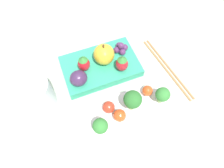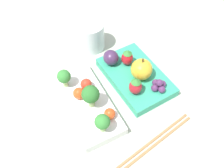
{
  "view_description": "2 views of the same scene",
  "coord_description": "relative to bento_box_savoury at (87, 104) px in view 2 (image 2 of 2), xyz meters",
  "views": [
    {
      "loc": [
        0.08,
        0.21,
        0.44
      ],
      "look_at": [
        -0.0,
        -0.01,
        0.03
      ],
      "focal_mm": 32.0,
      "sensor_mm": 36.0,
      "label": 1
    },
    {
      "loc": [
        -0.32,
        0.18,
        0.5
      ],
      "look_at": [
        -0.0,
        -0.01,
        0.03
      ],
      "focal_mm": 40.0,
      "sensor_mm": 36.0,
      "label": 2
    }
  ],
  "objects": [
    {
      "name": "chopsticks_pair",
      "position": [
        -0.16,
        -0.08,
        -0.01
      ],
      "size": [
        0.04,
        0.21,
        0.01
      ],
      "color": "#A37547",
      "rests_on": "ground_plane"
    },
    {
      "name": "ground_plane",
      "position": [
        0.01,
        -0.07,
        -0.01
      ],
      "size": [
        4.0,
        4.0,
        0.0
      ],
      "primitive_type": "plane",
      "color": "#ADB7A3"
    },
    {
      "name": "strawberry_0",
      "position": [
        -0.04,
        -0.11,
        0.03
      ],
      "size": [
        0.03,
        0.03,
        0.05
      ],
      "color": "red",
      "rests_on": "bento_box_fruit"
    },
    {
      "name": "broccoli_floret_0",
      "position": [
        0.07,
        0.02,
        0.04
      ],
      "size": [
        0.03,
        0.03,
        0.05
      ],
      "color": "#93B770",
      "rests_on": "bento_box_savoury"
    },
    {
      "name": "cherry_tomato_0",
      "position": [
        0.03,
        -0.02,
        0.03
      ],
      "size": [
        0.03,
        0.03,
        0.03
      ],
      "color": "red",
      "rests_on": "bento_box_savoury"
    },
    {
      "name": "strawberry_1",
      "position": [
        0.05,
        -0.14,
        0.03
      ],
      "size": [
        0.03,
        0.03,
        0.05
      ],
      "color": "red",
      "rests_on": "bento_box_fruit"
    },
    {
      "name": "broccoli_floret_2",
      "position": [
        -0.02,
        -0.01,
        0.05
      ],
      "size": [
        0.04,
        0.04,
        0.06
      ],
      "color": "#93B770",
      "rests_on": "bento_box_savoury"
    },
    {
      "name": "bento_box_savoury",
      "position": [
        0.0,
        0.0,
        0.0
      ],
      "size": [
        0.22,
        0.11,
        0.02
      ],
      "color": "white",
      "rests_on": "ground_plane"
    },
    {
      "name": "grape_cluster",
      "position": [
        -0.06,
        -0.16,
        0.02
      ],
      "size": [
        0.04,
        0.04,
        0.03
      ],
      "color": "#562D5B",
      "rests_on": "bento_box_fruit"
    },
    {
      "name": "cherry_tomato_2",
      "position": [
        0.02,
        0.01,
        0.03
      ],
      "size": [
        0.03,
        0.03,
        0.03
      ],
      "color": "#DB4C1E",
      "rests_on": "bento_box_savoury"
    },
    {
      "name": "bento_box_fruit",
      "position": [
        0.01,
        -0.14,
        -0.0
      ],
      "size": [
        0.19,
        0.12,
        0.02
      ],
      "color": "#33A87F",
      "rests_on": "ground_plane"
    },
    {
      "name": "drinking_cup",
      "position": [
        0.17,
        -0.11,
        0.03
      ],
      "size": [
        0.07,
        0.07,
        0.08
      ],
      "color": "silver",
      "rests_on": "ground_plane"
    },
    {
      "name": "cherry_tomato_1",
      "position": [
        -0.06,
        -0.02,
        0.02
      ],
      "size": [
        0.02,
        0.02,
        0.02
      ],
      "color": "#DB4C1E",
      "rests_on": "bento_box_savoury"
    },
    {
      "name": "plum",
      "position": [
        0.07,
        -0.11,
        0.03
      ],
      "size": [
        0.04,
        0.04,
        0.04
      ],
      "color": "#42284C",
      "rests_on": "bento_box_fruit"
    },
    {
      "name": "apple",
      "position": [
        -0.0,
        -0.15,
        0.04
      ],
      "size": [
        0.05,
        0.05,
        0.06
      ],
      "color": "gold",
      "rests_on": "bento_box_fruit"
    },
    {
      "name": "broccoli_floret_1",
      "position": [
        -0.08,
        0.0,
        0.04
      ],
      "size": [
        0.03,
        0.03,
        0.05
      ],
      "color": "#93B770",
      "rests_on": "bento_box_savoury"
    }
  ]
}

